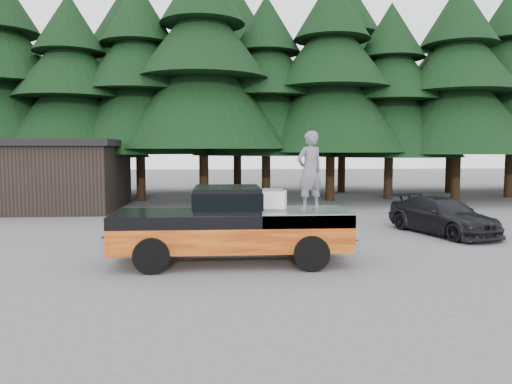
{
  "coord_description": "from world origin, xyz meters",
  "views": [
    {
      "loc": [
        -0.13,
        -12.42,
        2.84
      ],
      "look_at": [
        0.76,
        0.0,
        1.78
      ],
      "focal_mm": 35.0,
      "sensor_mm": 36.0,
      "label": 1
    }
  ],
  "objects": [
    {
      "name": "parked_car",
      "position": [
        7.33,
        3.73,
        0.62
      ],
      "size": [
        2.97,
        4.6,
        1.24
      ],
      "primitive_type": "imported",
      "rotation": [
        0.0,
        0.0,
        0.31
      ],
      "color": "black",
      "rests_on": "ground"
    },
    {
      "name": "air_compressor",
      "position": [
        1.16,
        -0.08,
        1.56
      ],
      "size": [
        0.78,
        0.7,
        0.46
      ],
      "primitive_type": "cube",
      "rotation": [
        0.0,
        0.0,
        -0.23
      ],
      "color": "white",
      "rests_on": "pickup_truck"
    },
    {
      "name": "treeline",
      "position": [
        0.42,
        17.2,
        7.72
      ],
      "size": [
        60.15,
        16.05,
        17.5
      ],
      "color": "black",
      "rests_on": "ground"
    },
    {
      "name": "man_on_bed",
      "position": [
        2.09,
        -0.16,
        2.32
      ],
      "size": [
        0.85,
        0.73,
        1.97
      ],
      "primitive_type": "imported",
      "rotation": [
        0.0,
        0.0,
        3.57
      ],
      "color": "slate",
      "rests_on": "pickup_truck"
    },
    {
      "name": "truck_cab",
      "position": [
        0.04,
        -0.06,
        1.62
      ],
      "size": [
        1.66,
        1.9,
        0.59
      ],
      "primitive_type": "cube",
      "color": "black",
      "rests_on": "pickup_truck"
    },
    {
      "name": "ground",
      "position": [
        0.0,
        0.0,
        0.0
      ],
      "size": [
        120.0,
        120.0,
        0.0
      ],
      "primitive_type": "plane",
      "color": "#525355",
      "rests_on": "ground"
    },
    {
      "name": "utility_building",
      "position": [
        -9.0,
        12.0,
        1.67
      ],
      "size": [
        8.4,
        6.4,
        3.3
      ],
      "color": "black",
      "rests_on": "ground"
    },
    {
      "name": "pickup_truck",
      "position": [
        0.14,
        -0.06,
        0.67
      ],
      "size": [
        6.0,
        2.04,
        1.33
      ],
      "primitive_type": null,
      "color": "orange",
      "rests_on": "ground"
    }
  ]
}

